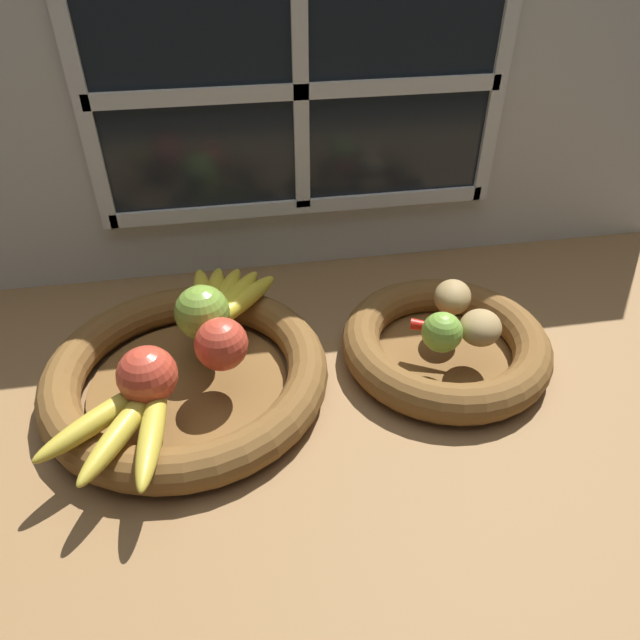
% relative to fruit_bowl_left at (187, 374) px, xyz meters
% --- Properties ---
extents(ground_plane, '(1.40, 0.90, 0.03)m').
position_rel_fruit_bowl_left_xyz_m(ground_plane, '(0.21, 0.02, -0.04)').
color(ground_plane, olive).
extents(back_wall, '(1.40, 0.05, 0.55)m').
position_rel_fruit_bowl_left_xyz_m(back_wall, '(0.21, 0.32, 0.25)').
color(back_wall, silver).
rests_on(back_wall, ground_plane).
extents(fruit_bowl_left, '(0.39, 0.39, 0.06)m').
position_rel_fruit_bowl_left_xyz_m(fruit_bowl_left, '(0.00, 0.00, 0.00)').
color(fruit_bowl_left, brown).
rests_on(fruit_bowl_left, ground_plane).
extents(fruit_bowl_right, '(0.30, 0.30, 0.06)m').
position_rel_fruit_bowl_left_xyz_m(fruit_bowl_right, '(0.37, -0.00, 0.00)').
color(fruit_bowl_right, brown).
rests_on(fruit_bowl_right, ground_plane).
extents(apple_green_back, '(0.08, 0.08, 0.08)m').
position_rel_fruit_bowl_left_xyz_m(apple_green_back, '(0.03, 0.05, 0.07)').
color(apple_green_back, '#7AA338').
rests_on(apple_green_back, fruit_bowl_left).
extents(apple_red_front, '(0.07, 0.07, 0.07)m').
position_rel_fruit_bowl_left_xyz_m(apple_red_front, '(-0.04, -0.07, 0.07)').
color(apple_red_front, '#CC422D').
rests_on(apple_red_front, fruit_bowl_left).
extents(apple_red_right, '(0.07, 0.07, 0.07)m').
position_rel_fruit_bowl_left_xyz_m(apple_red_right, '(0.05, -0.02, 0.06)').
color(apple_red_right, '#CC422D').
rests_on(apple_red_right, fruit_bowl_left).
extents(banana_bunch_front, '(0.15, 0.18, 0.03)m').
position_rel_fruit_bowl_left_xyz_m(banana_bunch_front, '(-0.06, -0.12, 0.04)').
color(banana_bunch_front, gold).
rests_on(banana_bunch_front, fruit_bowl_left).
extents(banana_bunch_back, '(0.14, 0.17, 0.03)m').
position_rel_fruit_bowl_left_xyz_m(banana_bunch_back, '(0.06, 0.11, 0.04)').
color(banana_bunch_back, yellow).
rests_on(banana_bunch_back, fruit_bowl_left).
extents(potato_back, '(0.08, 0.08, 0.05)m').
position_rel_fruit_bowl_left_xyz_m(potato_back, '(0.39, 0.04, 0.05)').
color(potato_back, '#A38451').
rests_on(potato_back, fruit_bowl_right).
extents(potato_small, '(0.08, 0.08, 0.05)m').
position_rel_fruit_bowl_left_xyz_m(potato_small, '(0.40, -0.03, 0.05)').
color(potato_small, '#A38451').
rests_on(potato_small, fruit_bowl_right).
extents(lime_near, '(0.06, 0.06, 0.06)m').
position_rel_fruit_bowl_left_xyz_m(lime_near, '(0.34, -0.04, 0.06)').
color(lime_near, '#7AAD3D').
rests_on(lime_near, fruit_bowl_right).
extents(chili_pepper, '(0.10, 0.06, 0.02)m').
position_rel_fruit_bowl_left_xyz_m(chili_pepper, '(0.36, -0.01, 0.04)').
color(chili_pepper, red).
rests_on(chili_pepper, fruit_bowl_right).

